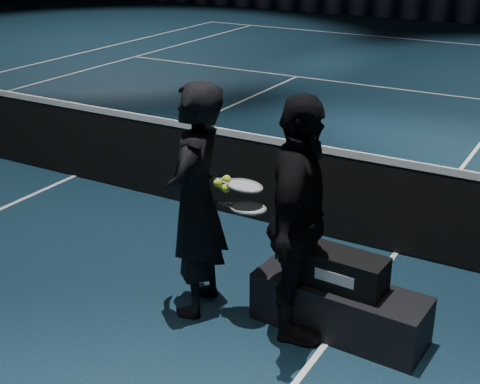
# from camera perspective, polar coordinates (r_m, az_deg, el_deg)

# --- Properties ---
(floor) EXTENTS (36.00, 36.00, 0.00)m
(floor) POSITION_cam_1_polar(r_m,az_deg,el_deg) (8.57, -13.90, 1.33)
(floor) COLOR black
(floor) RESTS_ON ground
(court_lines) EXTENTS (10.98, 23.78, 0.01)m
(court_lines) POSITION_cam_1_polar(r_m,az_deg,el_deg) (8.57, -13.90, 1.36)
(court_lines) COLOR white
(court_lines) RESTS_ON floor
(net_mesh) EXTENTS (12.80, 0.02, 0.86)m
(net_mesh) POSITION_cam_1_polar(r_m,az_deg,el_deg) (8.42, -14.18, 4.19)
(net_mesh) COLOR black
(net_mesh) RESTS_ON floor
(net_tape) EXTENTS (12.80, 0.03, 0.07)m
(net_tape) POSITION_cam_1_polar(r_m,az_deg,el_deg) (8.29, -14.49, 7.24)
(net_tape) COLOR white
(net_tape) RESTS_ON net_mesh
(sponsor_backdrop) EXTENTS (22.00, 0.15, 0.90)m
(sponsor_backdrop) POSITION_cam_1_polar(r_m,az_deg,el_deg) (22.08, 15.50, 15.10)
(sponsor_backdrop) COLOR black
(sponsor_backdrop) RESTS_ON floor
(player_bench) EXTENTS (1.37, 0.52, 0.40)m
(player_bench) POSITION_cam_1_polar(r_m,az_deg,el_deg) (5.27, 8.44, -9.79)
(player_bench) COLOR black
(player_bench) RESTS_ON floor
(racket_bag) EXTENTS (0.69, 0.32, 0.27)m
(racket_bag) POSITION_cam_1_polar(r_m,az_deg,el_deg) (5.10, 8.66, -6.58)
(racket_bag) COLOR black
(racket_bag) RESTS_ON player_bench
(bag_signature) EXTENTS (0.31, 0.02, 0.09)m
(bag_signature) POSITION_cam_1_polar(r_m,az_deg,el_deg) (4.98, 8.02, -7.31)
(bag_signature) COLOR white
(bag_signature) RESTS_ON racket_bag
(player_a) EXTENTS (0.59, 0.77, 1.89)m
(player_a) POSITION_cam_1_polar(r_m,az_deg,el_deg) (5.20, -3.80, -0.80)
(player_a) COLOR black
(player_a) RESTS_ON floor
(player_b) EXTENTS (0.74, 1.19, 1.89)m
(player_b) POSITION_cam_1_polar(r_m,az_deg,el_deg) (4.86, 4.95, -2.55)
(player_b) COLOR black
(player_b) RESTS_ON floor
(racket_lower) EXTENTS (0.69, 0.27, 0.03)m
(racket_lower) POSITION_cam_1_polar(r_m,az_deg,el_deg) (4.99, 0.68, -1.37)
(racket_lower) COLOR black
(racket_lower) RESTS_ON player_a
(racket_upper) EXTENTS (0.70, 0.31, 0.10)m
(racket_upper) POSITION_cam_1_polar(r_m,az_deg,el_deg) (4.98, 0.37, 0.54)
(racket_upper) COLOR black
(racket_upper) RESTS_ON player_b
(tennis_balls) EXTENTS (0.12, 0.10, 0.12)m
(tennis_balls) POSITION_cam_1_polar(r_m,az_deg,el_deg) (5.02, -1.29, 0.62)
(tennis_balls) COLOR #BFD72D
(tennis_balls) RESTS_ON racket_upper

